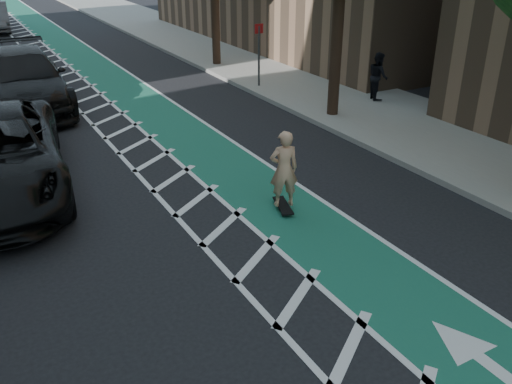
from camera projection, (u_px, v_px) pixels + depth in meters
ground at (217, 327)px, 8.41m from camera, size 120.00×120.00×0.00m
bike_lane at (167, 121)px, 17.59m from camera, size 2.00×90.00×0.01m
buffer_strip at (121, 128)px, 16.92m from camera, size 1.40×90.00×0.01m
sidewalk_right at (329, 93)px, 20.44m from camera, size 5.00×90.00×0.15m
curb_right at (273, 102)px, 19.35m from camera, size 0.12×90.00×0.16m
sign_post at (259, 54)px, 20.62m from camera, size 0.35×0.08×2.47m
skateboard at (283, 206)px, 11.93m from camera, size 0.49×0.92×0.12m
skateboarder at (284, 169)px, 11.55m from camera, size 0.72×0.57×1.71m
suv_far at (22, 80)px, 18.52m from camera, size 3.07×6.88×1.96m
pedestrian at (378, 76)px, 19.07m from camera, size 0.87×0.97×1.65m
barrel_b at (4, 137)px, 14.83m from camera, size 0.74×0.74×1.01m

